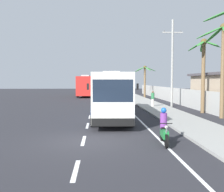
% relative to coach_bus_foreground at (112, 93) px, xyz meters
% --- Properties ---
extents(ground_plane, '(160.00, 160.00, 0.00)m').
position_rel_coach_bus_foreground_xyz_m(ground_plane, '(-1.75, -7.87, -1.92)').
color(ground_plane, '#28282D').
extents(sidewalk_kerb, '(3.20, 90.00, 0.14)m').
position_rel_coach_bus_foreground_xyz_m(sidewalk_kerb, '(5.05, 2.13, -1.85)').
color(sidewalk_kerb, '#999993').
rests_on(sidewalk_kerb, ground).
extents(lane_markings, '(3.90, 71.00, 0.01)m').
position_rel_coach_bus_foreground_xyz_m(lane_markings, '(0.61, 6.85, -1.92)').
color(lane_markings, white).
rests_on(lane_markings, ground).
extents(boundary_wall, '(0.24, 60.00, 1.98)m').
position_rel_coach_bus_foreground_xyz_m(boundary_wall, '(8.85, 6.13, -0.93)').
color(boundary_wall, '#B2B2AD').
rests_on(boundary_wall, ground).
extents(coach_bus_foreground, '(3.19, 12.03, 3.69)m').
position_rel_coach_bus_foreground_xyz_m(coach_bus_foreground, '(0.00, 0.00, 0.00)').
color(coach_bus_foreground, silver).
rests_on(coach_bus_foreground, ground).
extents(coach_bus_far_lane, '(3.28, 11.59, 3.94)m').
position_rel_coach_bus_foreground_xyz_m(coach_bus_far_lane, '(-3.37, 26.89, 0.13)').
color(coach_bus_far_lane, red).
rests_on(coach_bus_far_lane, ground).
extents(motorcycle_beside_bus, '(0.56, 1.96, 1.65)m').
position_rel_coach_bus_foreground_xyz_m(motorcycle_beside_bus, '(2.50, 8.49, -1.25)').
color(motorcycle_beside_bus, black).
rests_on(motorcycle_beside_bus, ground).
extents(motorcycle_trailing, '(0.56, 1.96, 1.67)m').
position_rel_coach_bus_foreground_xyz_m(motorcycle_trailing, '(2.00, -8.54, -1.25)').
color(motorcycle_trailing, black).
rests_on(motorcycle_trailing, ground).
extents(pedestrian_near_kerb, '(0.36, 0.36, 1.65)m').
position_rel_coach_bus_foreground_xyz_m(pedestrian_near_kerb, '(4.85, 7.03, -0.92)').
color(pedestrian_near_kerb, beige).
rests_on(pedestrian_near_kerb, sidewalk_kerb).
extents(utility_pole_mid, '(2.32, 0.24, 9.65)m').
position_rel_coach_bus_foreground_xyz_m(utility_pole_mid, '(7.15, 7.70, 3.11)').
color(utility_pole_mid, '#9E9E99').
rests_on(utility_pole_mid, ground).
extents(palm_nearest, '(2.82, 2.98, 6.67)m').
position_rel_coach_bus_foreground_xyz_m(palm_nearest, '(8.37, 2.19, 2.59)').
color(palm_nearest, brown).
rests_on(palm_nearest, ground).
extents(palm_second, '(3.86, 3.90, 5.50)m').
position_rel_coach_bus_foreground_xyz_m(palm_second, '(6.82, 22.58, 1.89)').
color(palm_second, brown).
rests_on(palm_second, ground).
extents(palm_third, '(3.96, 3.89, 7.29)m').
position_rel_coach_bus_foreground_xyz_m(palm_third, '(8.50, -1.01, 3.43)').
color(palm_third, brown).
rests_on(palm_third, ground).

